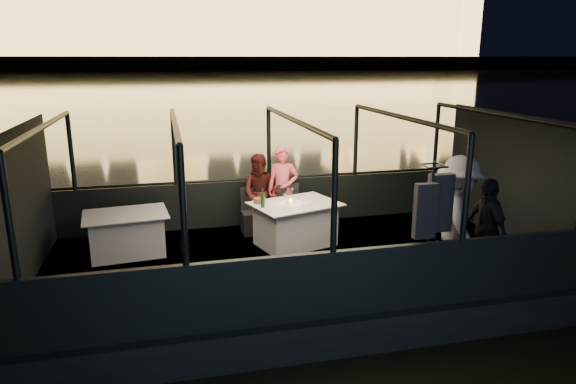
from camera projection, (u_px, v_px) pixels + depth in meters
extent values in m
plane|color=black|center=(174.00, 81.00, 83.83)|extent=(500.00, 500.00, 0.00)
cube|color=black|center=(294.00, 287.00, 8.62)|extent=(8.60, 4.40, 1.00)
cube|color=black|center=(294.00, 260.00, 8.49)|extent=(8.00, 4.00, 0.04)
cube|color=black|center=(269.00, 201.00, 10.26)|extent=(8.00, 0.08, 0.90)
cube|color=black|center=(332.00, 285.00, 6.49)|extent=(8.00, 0.08, 0.90)
cube|color=#423D33|center=(166.00, 64.00, 205.80)|extent=(400.00, 140.00, 6.00)
cube|color=silver|center=(295.00, 224.00, 9.06)|extent=(1.70, 1.43, 0.77)
cube|color=silver|center=(127.00, 233.00, 8.62)|extent=(1.46, 1.12, 0.72)
cube|color=black|center=(252.00, 211.00, 9.63)|extent=(0.41, 0.41, 0.85)
cube|color=black|center=(290.00, 211.00, 9.59)|extent=(0.50, 0.50, 0.91)
imported|color=#F35863|center=(283.00, 193.00, 9.74)|extent=(0.67, 0.53, 1.63)
imported|color=#3B1210|center=(261.00, 193.00, 9.69)|extent=(0.88, 0.80, 1.50)
imported|color=silver|center=(457.00, 225.00, 7.52)|extent=(0.97, 1.36, 1.89)
imported|color=black|center=(486.00, 223.00, 7.61)|extent=(0.40, 0.91, 1.54)
cylinder|color=#163C1A|center=(263.00, 199.00, 8.69)|extent=(0.08, 0.08, 0.32)
cylinder|color=brown|center=(260.00, 201.00, 8.99)|extent=(0.26, 0.26, 0.09)
cylinder|color=#FFB83F|center=(291.00, 201.00, 8.98)|extent=(0.07, 0.07, 0.07)
cylinder|color=white|center=(306.00, 204.00, 8.91)|extent=(0.25, 0.25, 0.01)
cylinder|color=white|center=(259.00, 201.00, 9.06)|extent=(0.25, 0.25, 0.01)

